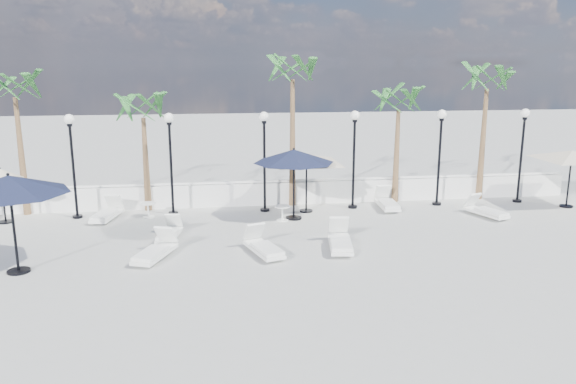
{
  "coord_description": "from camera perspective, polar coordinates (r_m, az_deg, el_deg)",
  "views": [
    {
      "loc": [
        -2.07,
        -14.5,
        5.62
      ],
      "look_at": [
        0.44,
        3.19,
        1.5
      ],
      "focal_mm": 35.0,
      "sensor_mm": 36.0,
      "label": 1
    }
  ],
  "objects": [
    {
      "name": "ground",
      "position": [
        15.69,
        0.05,
        -8.01
      ],
      "size": [
        100.0,
        100.0,
        0.0
      ],
      "primitive_type": "plane",
      "color": "#9FA09B",
      "rests_on": "ground"
    },
    {
      "name": "balustrade",
      "position": [
        22.69,
        -2.62,
        -0.16
      ],
      "size": [
        26.0,
        0.3,
        1.01
      ],
      "color": "silver",
      "rests_on": "ground"
    },
    {
      "name": "lamppost_1",
      "position": [
        21.8,
        -21.1,
        3.86
      ],
      "size": [
        0.36,
        0.36,
        3.84
      ],
      "color": "black",
      "rests_on": "ground"
    },
    {
      "name": "lamppost_2",
      "position": [
        21.28,
        -11.87,
        4.25
      ],
      "size": [
        0.36,
        0.36,
        3.84
      ],
      "color": "black",
      "rests_on": "ground"
    },
    {
      "name": "lamppost_3",
      "position": [
        21.33,
        -2.42,
        4.54
      ],
      "size": [
        0.36,
        0.36,
        3.84
      ],
      "color": "black",
      "rests_on": "ground"
    },
    {
      "name": "lamppost_4",
      "position": [
        21.95,
        6.74,
        4.7
      ],
      "size": [
        0.36,
        0.36,
        3.84
      ],
      "color": "black",
      "rests_on": "ground"
    },
    {
      "name": "lamppost_5",
      "position": [
        23.09,
        15.2,
        4.74
      ],
      "size": [
        0.36,
        0.36,
        3.84
      ],
      "color": "black",
      "rests_on": "ground"
    },
    {
      "name": "lamppost_6",
      "position": [
        24.67,
        22.72,
        4.69
      ],
      "size": [
        0.36,
        0.36,
        3.84
      ],
      "color": "black",
      "rests_on": "ground"
    },
    {
      "name": "palm_0",
      "position": [
        22.9,
        -26.02,
        8.98
      ],
      "size": [
        2.6,
        2.6,
        5.5
      ],
      "color": "brown",
      "rests_on": "ground"
    },
    {
      "name": "palm_1",
      "position": [
        22.01,
        -14.51,
        7.71
      ],
      "size": [
        2.6,
        2.6,
        4.7
      ],
      "color": "brown",
      "rests_on": "ground"
    },
    {
      "name": "palm_2",
      "position": [
        22.05,
        0.47,
        11.67
      ],
      "size": [
        2.6,
        2.6,
        6.1
      ],
      "color": "brown",
      "rests_on": "ground"
    },
    {
      "name": "palm_3",
      "position": [
        23.13,
        11.18,
        8.6
      ],
      "size": [
        2.6,
        2.6,
        4.9
      ],
      "color": "brown",
      "rests_on": "ground"
    },
    {
      "name": "palm_4",
      "position": [
        24.55,
        19.58,
        10.17
      ],
      "size": [
        2.6,
        2.6,
        5.7
      ],
      "color": "brown",
      "rests_on": "ground"
    },
    {
      "name": "lounger_1",
      "position": [
        16.98,
        -13.34,
        -5.85
      ],
      "size": [
        1.28,
        2.01,
        0.72
      ],
      "rotation": [
        0.0,
        0.0,
        -0.38
      ],
      "color": "silver",
      "rests_on": "ground"
    },
    {
      "name": "lounger_2",
      "position": [
        18.75,
        -11.97,
        -4.07
      ],
      "size": [
        0.83,
        1.75,
        0.63
      ],
      "rotation": [
        0.0,
        0.0,
        -0.18
      ],
      "color": "silver",
      "rests_on": "ground"
    },
    {
      "name": "lounger_3",
      "position": [
        21.63,
        -17.91,
        -2.06
      ],
      "size": [
        1.01,
        1.99,
        0.71
      ],
      "rotation": [
        0.0,
        0.0,
        -0.22
      ],
      "color": "silver",
      "rests_on": "ground"
    },
    {
      "name": "lounger_4",
      "position": [
        17.46,
        5.33,
        -4.97
      ],
      "size": [
        0.97,
        2.11,
        0.76
      ],
      "rotation": [
        0.0,
        0.0,
        -0.16
      ],
      "color": "silver",
      "rests_on": "ground"
    },
    {
      "name": "lounger_5",
      "position": [
        16.93,
        -2.5,
        -5.56
      ],
      "size": [
        1.16,
        2.0,
        0.72
      ],
      "rotation": [
        0.0,
        0.0,
        0.31
      ],
      "color": "silver",
      "rests_on": "ground"
    },
    {
      "name": "lounger_6",
      "position": [
        22.49,
        10.03,
        -1.05
      ],
      "size": [
        0.76,
        1.97,
        0.73
      ],
      "rotation": [
        0.0,
        0.0,
        -0.06
      ],
      "color": "silver",
      "rests_on": "ground"
    },
    {
      "name": "lounger_7",
      "position": [
        22.28,
        19.46,
        -1.78
      ],
      "size": [
        1.17,
        1.9,
        0.68
      ],
      "rotation": [
        0.0,
        0.0,
        0.35
      ],
      "color": "silver",
      "rests_on": "ground"
    },
    {
      "name": "side_table_1",
      "position": [
        21.49,
        -14.02,
        -1.65
      ],
      "size": [
        0.57,
        0.57,
        0.56
      ],
      "color": "silver",
      "rests_on": "ground"
    },
    {
      "name": "side_table_2",
      "position": [
        20.42,
        -0.57,
        -2.02
      ],
      "size": [
        0.57,
        0.57,
        0.55
      ],
      "color": "silver",
      "rests_on": "ground"
    },
    {
      "name": "parasol_navy_left",
      "position": [
        16.63,
        -26.49,
        0.63
      ],
      "size": [
        3.16,
        3.16,
        2.79
      ],
      "color": "black",
      "rests_on": "ground"
    },
    {
      "name": "parasol_navy_mid",
      "position": [
        20.25,
        0.59,
        3.62
      ],
      "size": [
        2.96,
        2.96,
        2.65
      ],
      "color": "black",
      "rests_on": "ground"
    },
    {
      "name": "parasol_cream_sq_a",
      "position": [
        21.29,
        1.9,
        3.83
      ],
      "size": [
        4.92,
        4.92,
        2.42
      ],
      "color": "black",
      "rests_on": "ground"
    },
    {
      "name": "parasol_cream_sq_b",
      "position": [
        24.63,
        26.92,
        3.75
      ],
      "size": [
        4.89,
        4.89,
        2.45
      ],
      "color": "black",
      "rests_on": "ground"
    },
    {
      "name": "parasol_cream_small",
      "position": [
        22.31,
        -27.17,
        1.51
      ],
      "size": [
        1.65,
        1.65,
        2.03
      ],
      "color": "black",
      "rests_on": "ground"
    }
  ]
}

